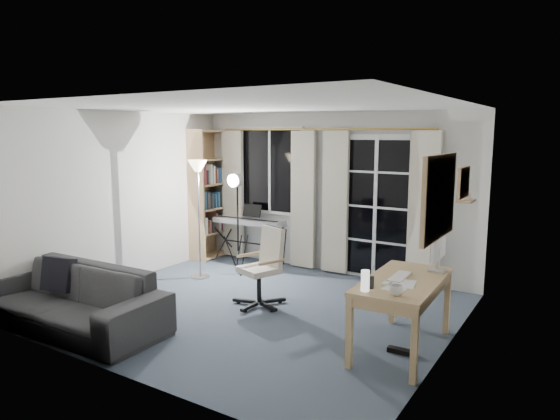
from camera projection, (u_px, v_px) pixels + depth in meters
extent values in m
cube|color=#3B4656|center=(254.00, 309.00, 6.03)|extent=(4.50, 4.00, 0.02)
cube|color=white|center=(271.00, 170.00, 8.01)|extent=(1.20, 0.06, 1.40)
cube|color=black|center=(270.00, 171.00, 7.98)|extent=(1.10, 0.02, 1.30)
cube|color=white|center=(270.00, 171.00, 7.97)|extent=(0.04, 0.03, 1.30)
cube|color=white|center=(376.00, 209.00, 7.13)|extent=(1.32, 0.06, 2.11)
cube|color=black|center=(356.00, 207.00, 7.26)|extent=(0.55, 0.02, 1.95)
cube|color=black|center=(396.00, 211.00, 6.95)|extent=(0.55, 0.02, 1.95)
cube|color=white|center=(375.00, 209.00, 7.10)|extent=(0.05, 0.04, 2.05)
cube|color=white|center=(374.00, 242.00, 7.17)|extent=(1.15, 0.03, 0.03)
cube|color=white|center=(375.00, 207.00, 7.09)|extent=(1.15, 0.03, 0.03)
cube|color=white|center=(376.00, 172.00, 7.02)|extent=(1.15, 0.03, 0.03)
cylinder|color=gold|center=(319.00, 129.00, 7.36)|extent=(3.50, 0.03, 0.03)
cube|color=beige|center=(233.00, 194.00, 8.36)|extent=(0.40, 0.07, 2.10)
cube|color=beige|center=(303.00, 200.00, 7.64)|extent=(0.40, 0.07, 2.10)
cube|color=beige|center=(335.00, 203.00, 7.35)|extent=(0.40, 0.07, 2.10)
cube|color=beige|center=(423.00, 210.00, 6.67)|extent=(0.40, 0.07, 2.10)
cube|color=#A78258|center=(196.00, 196.00, 8.07)|extent=(0.35, 0.04, 2.16)
cube|color=#A78258|center=(232.00, 191.00, 8.89)|extent=(0.35, 0.04, 2.16)
cube|color=#A78258|center=(207.00, 193.00, 8.56)|extent=(0.05, 0.97, 2.16)
cube|color=#A78258|center=(216.00, 253.00, 8.64)|extent=(0.36, 0.98, 0.03)
cube|color=#A78258|center=(215.00, 231.00, 8.58)|extent=(0.36, 0.98, 0.03)
cube|color=#A78258|center=(215.00, 207.00, 8.51)|extent=(0.36, 0.98, 0.03)
cube|color=#A78258|center=(214.00, 183.00, 8.45)|extent=(0.36, 0.98, 0.03)
cube|color=#A78258|center=(214.00, 159.00, 8.39)|extent=(0.36, 0.98, 0.03)
cube|color=#A78258|center=(213.00, 131.00, 8.32)|extent=(0.36, 0.98, 0.03)
cube|color=silver|center=(201.00, 226.00, 8.21)|extent=(0.24, 0.07, 0.28)
cube|color=brown|center=(205.00, 226.00, 8.30)|extent=(0.24, 0.05, 0.22)
cube|color=#333333|center=(209.00, 225.00, 8.37)|extent=(0.24, 0.04, 0.25)
cube|color=brown|center=(212.00, 222.00, 8.44)|extent=(0.24, 0.04, 0.32)
cube|color=silver|center=(215.00, 223.00, 8.51)|extent=(0.24, 0.06, 0.25)
cube|color=maroon|center=(218.00, 222.00, 8.59)|extent=(0.24, 0.04, 0.26)
cube|color=#2D5C87|center=(221.00, 221.00, 8.66)|extent=(0.24, 0.06, 0.26)
cube|color=brown|center=(225.00, 221.00, 8.75)|extent=(0.24, 0.04, 0.25)
cube|color=maroon|center=(227.00, 220.00, 8.81)|extent=(0.24, 0.06, 0.26)
cube|color=#333333|center=(231.00, 218.00, 8.89)|extent=(0.24, 0.03, 0.28)
cube|color=#2D5C87|center=(200.00, 201.00, 8.14)|extent=(0.24, 0.04, 0.30)
cube|color=#333333|center=(204.00, 200.00, 8.21)|extent=(0.24, 0.07, 0.29)
cube|color=#333333|center=(208.00, 201.00, 8.30)|extent=(0.24, 0.04, 0.25)
cube|color=#2D5C87|center=(211.00, 201.00, 8.37)|extent=(0.24, 0.04, 0.23)
cube|color=#2D5C87|center=(214.00, 200.00, 8.43)|extent=(0.24, 0.04, 0.25)
cube|color=#333333|center=(217.00, 198.00, 8.50)|extent=(0.24, 0.04, 0.30)
cube|color=#333333|center=(220.00, 199.00, 8.57)|extent=(0.24, 0.05, 0.24)
cube|color=#BD8B47|center=(223.00, 198.00, 8.65)|extent=(0.24, 0.05, 0.25)
cube|color=brown|center=(226.00, 197.00, 8.72)|extent=(0.24, 0.04, 0.26)
cube|color=#333333|center=(229.00, 197.00, 8.79)|extent=(0.24, 0.04, 0.25)
cube|color=maroon|center=(200.00, 175.00, 8.08)|extent=(0.24, 0.04, 0.30)
cube|color=#333333|center=(203.00, 177.00, 8.15)|extent=(0.24, 0.03, 0.23)
cube|color=silver|center=(206.00, 174.00, 8.21)|extent=(0.24, 0.04, 0.32)
cube|color=silver|center=(209.00, 175.00, 8.28)|extent=(0.24, 0.04, 0.29)
cube|color=brown|center=(212.00, 176.00, 8.35)|extent=(0.24, 0.04, 0.24)
cube|color=#2D5C87|center=(215.00, 175.00, 8.41)|extent=(0.24, 0.05, 0.25)
cylinder|color=#B2B2B7|center=(200.00, 277.00, 7.31)|extent=(0.33, 0.33, 0.03)
cylinder|color=#B2B2B7|center=(199.00, 223.00, 7.18)|extent=(0.04, 0.04, 1.59)
cone|color=#FFE5B2|center=(198.00, 166.00, 7.06)|extent=(0.35, 0.35, 0.16)
cylinder|color=black|center=(226.00, 240.00, 8.31)|extent=(0.05, 0.59, 0.54)
cylinder|color=black|center=(226.00, 240.00, 8.31)|extent=(0.05, 0.59, 0.54)
cylinder|color=black|center=(274.00, 246.00, 7.85)|extent=(0.05, 0.59, 0.54)
cylinder|color=black|center=(274.00, 246.00, 7.85)|extent=(0.05, 0.59, 0.54)
cylinder|color=black|center=(249.00, 243.00, 8.08)|extent=(0.94, 0.06, 0.02)
cube|color=silver|center=(249.00, 221.00, 8.03)|extent=(1.24, 0.37, 0.08)
cube|color=white|center=(246.00, 220.00, 7.96)|extent=(1.14, 0.18, 0.01)
cube|color=black|center=(248.00, 219.00, 7.99)|extent=(1.10, 0.12, 0.01)
cube|color=black|center=(252.00, 211.00, 8.08)|extent=(0.33, 0.08, 0.20)
cylinder|color=black|center=(244.00, 256.00, 7.42)|extent=(0.03, 0.24, 0.62)
cylinder|color=black|center=(239.00, 254.00, 7.57)|extent=(0.22, 0.12, 0.62)
cylinder|color=black|center=(232.00, 256.00, 7.42)|extent=(0.20, 0.14, 0.62)
cylinder|color=black|center=(238.00, 216.00, 7.38)|extent=(0.03, 0.03, 1.07)
cylinder|color=silver|center=(235.00, 180.00, 7.26)|extent=(0.21, 0.12, 0.20)
cylinder|color=white|center=(233.00, 181.00, 7.20)|extent=(0.18, 0.03, 0.18)
cube|color=black|center=(269.00, 307.00, 5.96)|extent=(0.29, 0.14, 0.04)
cylinder|color=black|center=(272.00, 310.00, 5.91)|extent=(0.06, 0.06, 0.05)
cube|color=black|center=(274.00, 301.00, 6.18)|extent=(0.21, 0.25, 0.04)
cylinder|color=black|center=(280.00, 301.00, 6.21)|extent=(0.06, 0.06, 0.05)
cube|color=black|center=(259.00, 297.00, 6.31)|extent=(0.20, 0.27, 0.04)
cylinder|color=black|center=(259.00, 297.00, 6.39)|extent=(0.06, 0.06, 0.05)
cube|color=black|center=(244.00, 301.00, 6.17)|extent=(0.29, 0.12, 0.04)
cylinder|color=black|center=(239.00, 302.00, 6.20)|extent=(0.06, 0.06, 0.05)
cube|color=black|center=(249.00, 307.00, 5.95)|extent=(0.06, 0.29, 0.04)
cylinder|color=black|center=(245.00, 310.00, 5.90)|extent=(0.06, 0.06, 0.05)
cylinder|color=black|center=(259.00, 286.00, 6.08)|extent=(0.07, 0.07, 0.36)
cube|color=beige|center=(259.00, 270.00, 6.05)|extent=(0.53, 0.53, 0.07)
cube|color=beige|center=(272.00, 246.00, 6.13)|extent=(0.41, 0.24, 0.47)
cube|color=black|center=(274.00, 244.00, 6.15)|extent=(0.39, 0.22, 0.44)
cylinder|color=#A78258|center=(249.00, 254.00, 6.23)|extent=(0.16, 0.35, 0.04)
cylinder|color=#A78258|center=(272.00, 262.00, 5.86)|extent=(0.16, 0.35, 0.04)
cube|color=#A48454|center=(403.00, 281.00, 4.79)|extent=(0.70, 1.34, 0.04)
cube|color=#A48454|center=(403.00, 288.00, 4.80)|extent=(0.67, 1.30, 0.09)
cube|color=#A48454|center=(349.00, 332.00, 4.46)|extent=(0.06, 0.06, 0.67)
cube|color=#A48454|center=(414.00, 346.00, 4.17)|extent=(0.06, 0.06, 0.67)
cube|color=#A48454|center=(393.00, 294.00, 5.52)|extent=(0.06, 0.06, 0.67)
cube|color=#A48454|center=(447.00, 303.00, 5.23)|extent=(0.06, 0.06, 0.67)
cube|color=silver|center=(437.00, 271.00, 5.06)|extent=(0.17, 0.12, 0.01)
cube|color=silver|center=(438.00, 259.00, 5.04)|extent=(0.04, 0.03, 0.21)
cube|color=silver|center=(439.00, 244.00, 5.01)|extent=(0.05, 0.51, 0.32)
cube|color=black|center=(437.00, 244.00, 5.02)|extent=(0.03, 0.47, 0.28)
cube|color=white|center=(400.00, 277.00, 4.85)|extent=(0.15, 0.40, 0.02)
cube|color=white|center=(386.00, 283.00, 4.63)|extent=(0.06, 0.10, 0.02)
cube|color=white|center=(404.00, 284.00, 4.64)|extent=(0.25, 0.31, 0.01)
cube|color=white|center=(394.00, 289.00, 4.49)|extent=(0.21, 0.15, 0.00)
cube|color=black|center=(371.00, 282.00, 4.50)|extent=(0.05, 0.04, 0.11)
cylinder|color=white|center=(365.00, 281.00, 4.42)|extent=(0.08, 0.08, 0.19)
cube|color=black|center=(402.00, 351.00, 4.78)|extent=(0.29, 0.08, 0.05)
imported|color=silver|center=(396.00, 289.00, 4.31)|extent=(0.12, 0.10, 0.12)
cube|color=#A78258|center=(439.00, 197.00, 4.32)|extent=(0.04, 0.94, 0.74)
cube|color=white|center=(437.00, 197.00, 4.33)|extent=(0.01, 0.84, 0.64)
cube|color=#A78258|center=(464.00, 183.00, 5.07)|extent=(0.03, 0.42, 0.32)
cube|color=#4B9658|center=(462.00, 182.00, 5.07)|extent=(0.00, 0.36, 0.26)
cube|color=#A78258|center=(466.00, 201.00, 5.56)|extent=(0.16, 0.30, 0.02)
cone|color=beige|center=(466.00, 193.00, 5.55)|extent=(0.12, 0.12, 0.15)
imported|color=#28282A|center=(69.00, 288.00, 5.37)|extent=(2.28, 0.72, 0.88)
cube|color=black|center=(59.00, 274.00, 5.62)|extent=(0.41, 0.28, 0.40)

